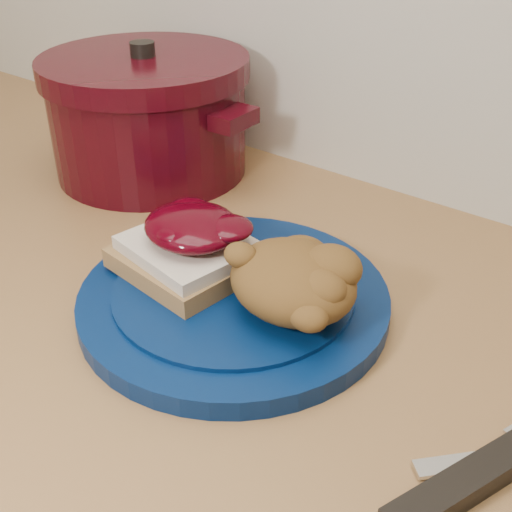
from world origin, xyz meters
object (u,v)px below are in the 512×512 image
Objects in this scene: chef_knife at (506,459)px; pepper_grinder at (177,123)px; plate at (234,299)px; dutch_oven at (148,114)px.

pepper_grinder is at bearing 87.04° from chef_knife.
pepper_grinder is at bearing 142.75° from plate.
dutch_oven is at bearing -136.16° from pepper_grinder.
pepper_grinder is at bearing 43.84° from dutch_oven.
dutch_oven is at bearing 148.74° from plate.
plate is 0.92× the size of dutch_oven.
chef_knife is at bearing -20.11° from dutch_oven.
pepper_grinder is (-0.26, 0.19, 0.05)m from plate.
dutch_oven is 2.49× the size of pepper_grinder.
pepper_grinder reaches higher than chef_knife.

